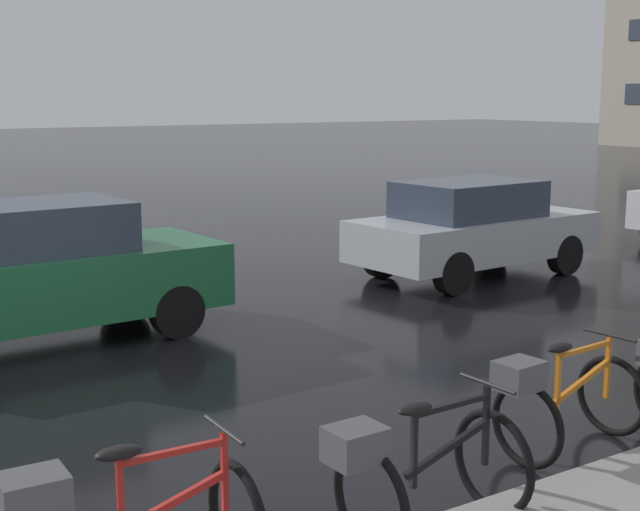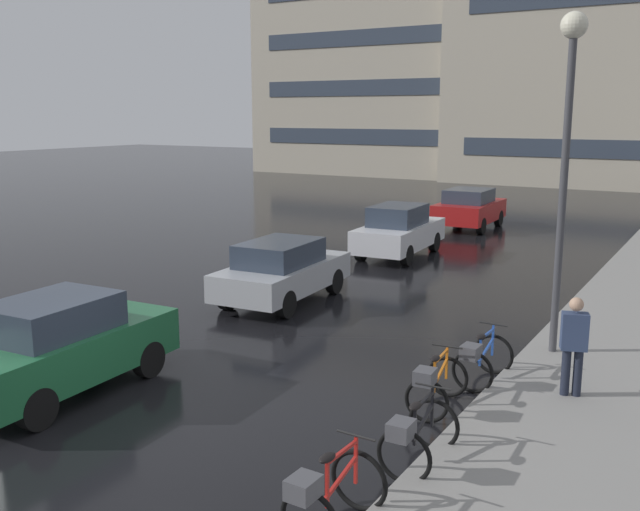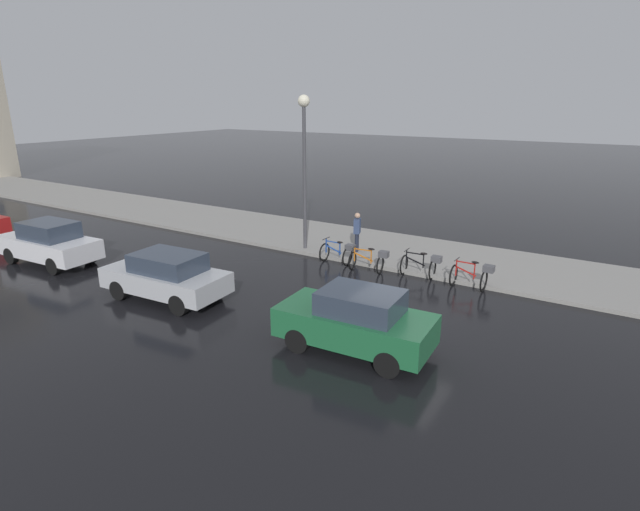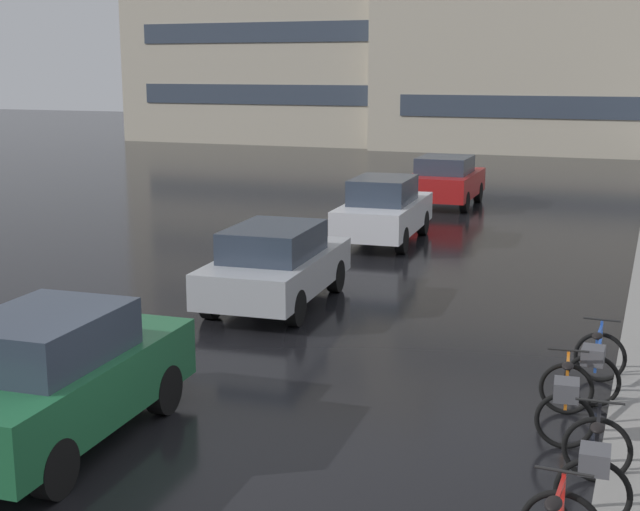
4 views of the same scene
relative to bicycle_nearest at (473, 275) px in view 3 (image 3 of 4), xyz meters
name	(u,v)px [view 3 (image 3 of 4)]	position (x,y,z in m)	size (l,w,h in m)	color
ground_plane	(405,319)	(-3.39, 0.96, -0.50)	(140.00, 140.00, 0.00)	black
sidewalk_kerb	(262,228)	(2.61, 10.96, -0.43)	(4.80, 60.00, 0.14)	gray
bicycle_nearest	(473,275)	(0.00, 0.00, 0.00)	(0.78, 1.36, 0.99)	black
bicycle_second	(422,265)	(0.21, 1.85, -0.02)	(0.77, 1.40, 0.96)	black
bicycle_third	(370,260)	(-0.26, 3.66, -0.02)	(0.78, 1.45, 0.93)	black
bicycle_farthest	(339,252)	(-0.02, 5.12, -0.03)	(0.76, 1.38, 0.95)	black
car_green	(356,321)	(-5.83, 1.29, 0.32)	(1.93, 3.97, 1.63)	#1E6038
car_silver	(166,276)	(-5.95, 7.98, 0.27)	(2.04, 4.16, 1.52)	#B2B5BA
car_white	(49,243)	(-5.87, 14.59, 0.32)	(1.95, 4.29, 1.67)	silver
pedestrian	(357,231)	(1.46, 5.13, 0.48)	(0.46, 0.36, 1.74)	#1E2333
streetlamp	(304,144)	(0.71, 7.17, 3.89)	(0.47, 0.47, 6.26)	#424247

